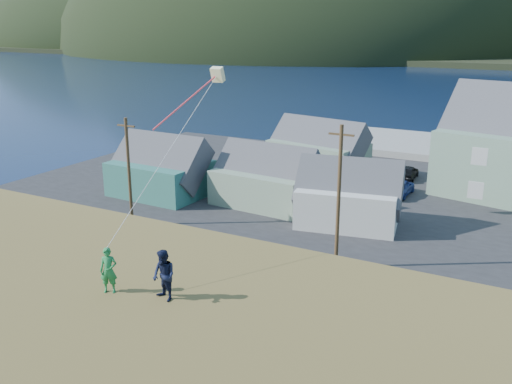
% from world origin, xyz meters
% --- Properties ---
extents(ground, '(900.00, 900.00, 0.00)m').
position_xyz_m(ground, '(0.00, 0.00, 0.00)').
color(ground, '#0A1638').
rests_on(ground, ground).
extents(grass_strip, '(110.00, 8.00, 0.10)m').
position_xyz_m(grass_strip, '(0.00, -2.00, 0.05)').
color(grass_strip, '#4C3D19').
rests_on(grass_strip, ground).
extents(waterfront_lot, '(72.00, 36.00, 0.12)m').
position_xyz_m(waterfront_lot, '(0.00, 17.00, 0.06)').
color(waterfront_lot, '#28282B').
rests_on(waterfront_lot, ground).
extents(wharf, '(26.00, 14.00, 0.90)m').
position_xyz_m(wharf, '(-6.00, 40.00, 0.45)').
color(wharf, gray).
rests_on(wharf, ground).
extents(shed_teal, '(8.85, 6.42, 6.79)m').
position_xyz_m(shed_teal, '(-20.55, 9.08, 2.54)').
color(shed_teal, '#32766A').
rests_on(shed_teal, waterfront_lot).
extents(shed_palegreen_near, '(9.20, 6.15, 6.39)m').
position_xyz_m(shed_palegreen_near, '(-10.88, 11.04, 2.42)').
color(shed_palegreen_near, gray).
rests_on(shed_palegreen_near, waterfront_lot).
extents(shed_white, '(8.76, 6.60, 6.34)m').
position_xyz_m(shed_white, '(-2.98, 9.56, 2.44)').
color(shed_white, silver).
rests_on(shed_white, waterfront_lot).
extents(shed_palegreen_far, '(10.97, 7.57, 6.75)m').
position_xyz_m(shed_palegreen_far, '(-11.34, 23.81, 2.59)').
color(shed_palegreen_far, gray).
rests_on(shed_palegreen_far, waterfront_lot).
extents(utility_poles, '(33.33, 0.24, 9.20)m').
position_xyz_m(utility_poles, '(-1.01, 1.50, 4.43)').
color(utility_poles, '#47331E').
rests_on(utility_poles, waterfront_lot).
extents(parked_cars, '(25.88, 12.52, 1.57)m').
position_xyz_m(parked_cars, '(-9.23, 21.49, 0.87)').
color(parked_cars, '#ABAAAF').
rests_on(parked_cars, waterfront_lot).
extents(kite_flyer_green, '(0.63, 0.55, 1.46)m').
position_xyz_m(kite_flyer_green, '(-1.06, -18.54, 7.93)').
color(kite_flyer_green, '#227C3D').
rests_on(kite_flyer_green, hillside).
extents(kite_flyer_navy, '(0.92, 0.81, 1.58)m').
position_xyz_m(kite_flyer_navy, '(0.74, -18.14, 7.99)').
color(kite_flyer_navy, '#121833').
rests_on(kite_flyer_navy, hillside).
extents(kite_rig, '(0.87, 3.49, 8.00)m').
position_xyz_m(kite_rig, '(-1.16, -12.31, 13.11)').
color(kite_rig, '#FCFCC0').
rests_on(kite_rig, ground).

